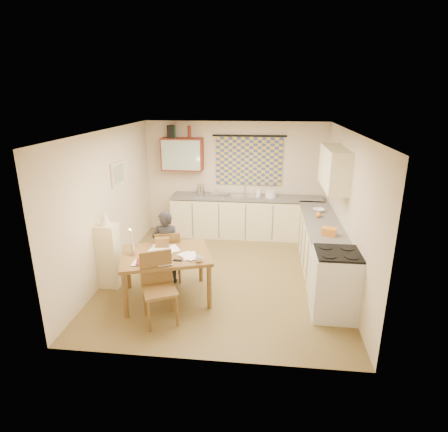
# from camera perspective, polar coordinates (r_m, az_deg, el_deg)

# --- Properties ---
(floor) EXTENTS (4.00, 4.50, 0.02)m
(floor) POSITION_cam_1_polar(r_m,az_deg,el_deg) (6.73, 0.05, -9.01)
(floor) COLOR brown
(floor) RESTS_ON ground
(ceiling) EXTENTS (4.00, 4.50, 0.02)m
(ceiling) POSITION_cam_1_polar(r_m,az_deg,el_deg) (6.01, 0.05, 12.90)
(ceiling) COLOR white
(ceiling) RESTS_ON floor
(wall_back) EXTENTS (4.00, 0.02, 2.50)m
(wall_back) POSITION_cam_1_polar(r_m,az_deg,el_deg) (8.43, 1.73, 5.76)
(wall_back) COLOR beige
(wall_back) RESTS_ON floor
(wall_front) EXTENTS (4.00, 0.02, 2.50)m
(wall_front) POSITION_cam_1_polar(r_m,az_deg,el_deg) (4.16, -3.37, -7.70)
(wall_front) COLOR beige
(wall_front) RESTS_ON floor
(wall_left) EXTENTS (0.02, 4.50, 2.50)m
(wall_left) POSITION_cam_1_polar(r_m,az_deg,el_deg) (6.76, -17.14, 1.81)
(wall_left) COLOR beige
(wall_left) RESTS_ON floor
(wall_right) EXTENTS (0.02, 4.50, 2.50)m
(wall_right) POSITION_cam_1_polar(r_m,az_deg,el_deg) (6.36, 18.35, 0.68)
(wall_right) COLOR beige
(wall_right) RESTS_ON floor
(window_blind) EXTENTS (1.45, 0.03, 1.05)m
(window_blind) POSITION_cam_1_polar(r_m,az_deg,el_deg) (8.30, 3.82, 8.34)
(window_blind) COLOR #34467D
(window_blind) RESTS_ON wall_back
(curtain_rod) EXTENTS (1.60, 0.04, 0.04)m
(curtain_rod) POSITION_cam_1_polar(r_m,az_deg,el_deg) (8.20, 3.90, 12.10)
(curtain_rod) COLOR black
(curtain_rod) RESTS_ON wall_back
(wall_cabinet) EXTENTS (0.90, 0.34, 0.70)m
(wall_cabinet) POSITION_cam_1_polar(r_m,az_deg,el_deg) (8.32, -6.36, 9.35)
(wall_cabinet) COLOR #611D10
(wall_cabinet) RESTS_ON wall_back
(wall_cabinet_glass) EXTENTS (0.84, 0.02, 0.64)m
(wall_cabinet_glass) POSITION_cam_1_polar(r_m,az_deg,el_deg) (8.16, -6.62, 9.16)
(wall_cabinet_glass) COLOR #99B2A5
(wall_cabinet_glass) RESTS_ON wall_back
(upper_cabinet_right) EXTENTS (0.34, 1.30, 0.70)m
(upper_cabinet_right) POSITION_cam_1_polar(r_m,az_deg,el_deg) (6.71, 16.43, 7.03)
(upper_cabinet_right) COLOR beige
(upper_cabinet_right) RESTS_ON wall_right
(framed_print) EXTENTS (0.04, 0.50, 0.40)m
(framed_print) POSITION_cam_1_polar(r_m,az_deg,el_deg) (7.00, -15.92, 6.26)
(framed_print) COLOR beige
(framed_print) RESTS_ON wall_left
(print_canvas) EXTENTS (0.01, 0.42, 0.32)m
(print_canvas) POSITION_cam_1_polar(r_m,az_deg,el_deg) (6.99, -15.73, 6.26)
(print_canvas) COLOR #B6BAA6
(print_canvas) RESTS_ON wall_left
(counter_back) EXTENTS (3.30, 0.62, 0.92)m
(counter_back) POSITION_cam_1_polar(r_m,az_deg,el_deg) (8.33, 3.41, -0.13)
(counter_back) COLOR beige
(counter_back) RESTS_ON floor
(counter_right) EXTENTS (0.62, 2.95, 0.92)m
(counter_right) POSITION_cam_1_polar(r_m,az_deg,el_deg) (6.81, 14.71, -4.98)
(counter_right) COLOR beige
(counter_right) RESTS_ON floor
(stove) EXTENTS (0.64, 0.64, 0.98)m
(stove) POSITION_cam_1_polar(r_m,az_deg,el_deg) (5.62, 16.57, -9.90)
(stove) COLOR white
(stove) RESTS_ON floor
(sink) EXTENTS (0.64, 0.56, 0.10)m
(sink) POSITION_cam_1_polar(r_m,az_deg,el_deg) (8.20, 3.02, 2.73)
(sink) COLOR silver
(sink) RESTS_ON counter_back
(tap) EXTENTS (0.04, 0.04, 0.28)m
(tap) POSITION_cam_1_polar(r_m,az_deg,el_deg) (8.33, 3.25, 4.25)
(tap) COLOR silver
(tap) RESTS_ON counter_back
(dish_rack) EXTENTS (0.40, 0.36, 0.06)m
(dish_rack) POSITION_cam_1_polar(r_m,az_deg,el_deg) (8.23, -0.64, 3.31)
(dish_rack) COLOR silver
(dish_rack) RESTS_ON counter_back
(kettle) EXTENTS (0.23, 0.23, 0.24)m
(kettle) POSITION_cam_1_polar(r_m,az_deg,el_deg) (8.27, -3.57, 3.99)
(kettle) COLOR silver
(kettle) RESTS_ON counter_back
(mixing_bowl) EXTENTS (0.31, 0.31, 0.16)m
(mixing_bowl) POSITION_cam_1_polar(r_m,az_deg,el_deg) (8.16, 7.13, 3.40)
(mixing_bowl) COLOR white
(mixing_bowl) RESTS_ON counter_back
(soap_bottle) EXTENTS (0.13, 0.13, 0.19)m
(soap_bottle) POSITION_cam_1_polar(r_m,az_deg,el_deg) (8.21, 5.32, 3.65)
(soap_bottle) COLOR white
(soap_bottle) RESTS_ON counter_back
(bowl) EXTENTS (0.27, 0.27, 0.05)m
(bowl) POSITION_cam_1_polar(r_m,az_deg,el_deg) (7.35, 14.23, 0.88)
(bowl) COLOR white
(bowl) RESTS_ON counter_right
(orange_bag) EXTENTS (0.26, 0.22, 0.12)m
(orange_bag) POSITION_cam_1_polar(r_m,az_deg,el_deg) (6.16, 15.72, -2.29)
(orange_bag) COLOR orange
(orange_bag) RESTS_ON counter_right
(fruit_orange) EXTENTS (0.10, 0.10, 0.10)m
(fruit_orange) POSITION_cam_1_polar(r_m,az_deg,el_deg) (7.00, 14.21, 0.20)
(fruit_orange) COLOR orange
(fruit_orange) RESTS_ON counter_right
(speaker) EXTENTS (0.20, 0.23, 0.26)m
(speaker) POSITION_cam_1_polar(r_m,az_deg,el_deg) (8.32, -8.12, 12.61)
(speaker) COLOR black
(speaker) RESTS_ON wall_cabinet
(bottle_green) EXTENTS (0.09, 0.09, 0.26)m
(bottle_green) POSITION_cam_1_polar(r_m,az_deg,el_deg) (8.30, -7.60, 12.62)
(bottle_green) COLOR #195926
(bottle_green) RESTS_ON wall_cabinet
(bottle_brown) EXTENTS (0.09, 0.09, 0.26)m
(bottle_brown) POSITION_cam_1_polar(r_m,az_deg,el_deg) (8.23, -5.31, 12.65)
(bottle_brown) COLOR #611D10
(bottle_brown) RESTS_ON wall_cabinet
(dining_table) EXTENTS (1.56, 1.36, 0.75)m
(dining_table) POSITION_cam_1_polar(r_m,az_deg,el_deg) (5.93, -8.77, -8.96)
(dining_table) COLOR brown
(dining_table) RESTS_ON floor
(chair_far) EXTENTS (0.50, 0.50, 0.91)m
(chair_far) POSITION_cam_1_polar(r_m,az_deg,el_deg) (6.51, -8.44, -7.32)
(chair_far) COLOR brown
(chair_far) RESTS_ON floor
(chair_near) EXTENTS (0.60, 0.60, 0.99)m
(chair_near) POSITION_cam_1_polar(r_m,az_deg,el_deg) (5.43, -9.72, -12.64)
(chair_near) COLOR brown
(chair_near) RESTS_ON floor
(person) EXTENTS (0.54, 0.43, 1.27)m
(person) POSITION_cam_1_polar(r_m,az_deg,el_deg) (6.30, -8.77, -4.70)
(person) COLOR black
(person) RESTS_ON floor
(shelf_stand) EXTENTS (0.32, 0.30, 1.07)m
(shelf_stand) POSITION_cam_1_polar(r_m,az_deg,el_deg) (6.43, -17.15, -5.81)
(shelf_stand) COLOR beige
(shelf_stand) RESTS_ON floor
(lampshade) EXTENTS (0.20, 0.20, 0.22)m
(lampshade) POSITION_cam_1_polar(r_m,az_deg,el_deg) (6.21, -17.70, -0.34)
(lampshade) COLOR beige
(lampshade) RESTS_ON shelf_stand
(letter_rack) EXTENTS (0.24, 0.15, 0.16)m
(letter_rack) POSITION_cam_1_polar(r_m,az_deg,el_deg) (5.98, -9.39, -4.02)
(letter_rack) COLOR brown
(letter_rack) RESTS_ON dining_table
(mug) EXTENTS (0.16, 0.16, 0.09)m
(mug) POSITION_cam_1_polar(r_m,az_deg,el_deg) (5.44, -3.81, -6.51)
(mug) COLOR white
(mug) RESTS_ON dining_table
(magazine) EXTENTS (0.32, 0.35, 0.02)m
(magazine) POSITION_cam_1_polar(r_m,az_deg,el_deg) (5.55, -13.23, -6.83)
(magazine) COLOR maroon
(magazine) RESTS_ON dining_table
(book) EXTENTS (0.29, 0.33, 0.02)m
(book) POSITION_cam_1_polar(r_m,az_deg,el_deg) (5.67, -12.94, -6.27)
(book) COLOR orange
(book) RESTS_ON dining_table
(orange_box) EXTENTS (0.14, 0.11, 0.04)m
(orange_box) POSITION_cam_1_polar(r_m,az_deg,el_deg) (5.48, -11.65, -6.94)
(orange_box) COLOR orange
(orange_box) RESTS_ON dining_table
(eyeglasses) EXTENTS (0.13, 0.05, 0.02)m
(eyeglasses) POSITION_cam_1_polar(r_m,az_deg,el_deg) (5.51, -7.08, -6.71)
(eyeglasses) COLOR black
(eyeglasses) RESTS_ON dining_table
(candle_holder) EXTENTS (0.07, 0.07, 0.18)m
(candle_holder) POSITION_cam_1_polar(r_m,az_deg,el_deg) (5.80, -13.77, -4.92)
(candle_holder) COLOR silver
(candle_holder) RESTS_ON dining_table
(candle) EXTENTS (0.03, 0.03, 0.22)m
(candle) POSITION_cam_1_polar(r_m,az_deg,el_deg) (5.70, -13.93, -3.16)
(candle) COLOR white
(candle) RESTS_ON dining_table
(candle_flame) EXTENTS (0.02, 0.02, 0.02)m
(candle_flame) POSITION_cam_1_polar(r_m,az_deg,el_deg) (5.68, -14.18, -1.97)
(candle_flame) COLOR #FFCC66
(candle_flame) RESTS_ON dining_table
(papers) EXTENTS (0.95, 0.87, 0.02)m
(papers) POSITION_cam_1_polar(r_m,az_deg,el_deg) (5.70, -9.01, -5.88)
(papers) COLOR white
(papers) RESTS_ON dining_table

